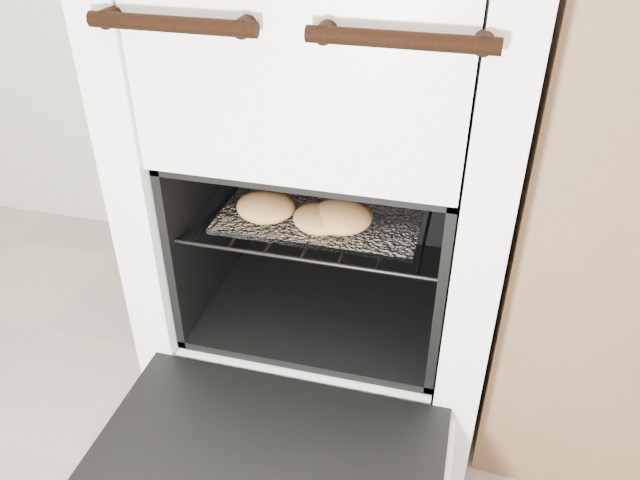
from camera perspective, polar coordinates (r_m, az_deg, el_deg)
The scene contains 4 objects.
stove at distance 1.27m, azimuth 1.79°, elevation 5.75°, with size 0.64×0.72×0.99m.
oven_rack at distance 1.22m, azimuth 1.02°, elevation 3.78°, with size 0.47×0.45×0.01m.
foil_sheet at distance 1.19m, azimuth 0.78°, elevation 3.57°, with size 0.36×0.32×0.01m, color silver.
baked_rolls at distance 1.13m, azimuth -1.46°, elevation 3.36°, with size 0.27×0.33×0.05m.
Camera 1 is at (0.33, 0.04, 1.06)m, focal length 35.00 mm.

